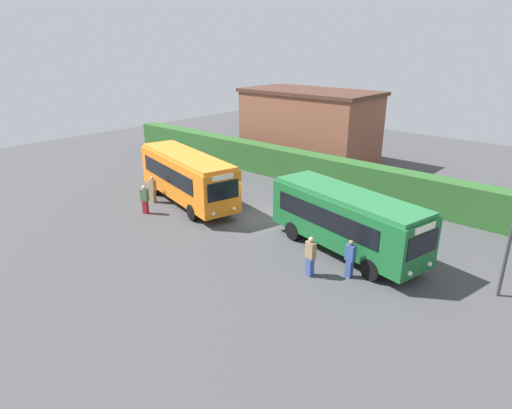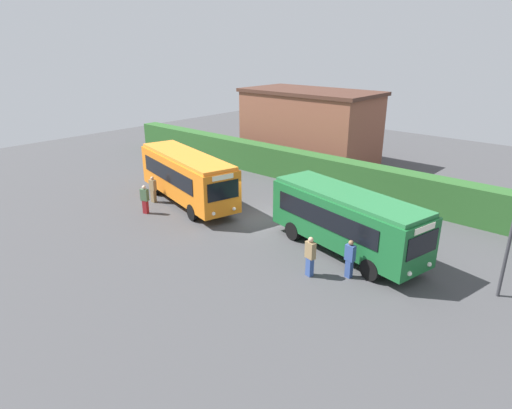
% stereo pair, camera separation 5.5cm
% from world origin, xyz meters
% --- Properties ---
extents(ground_plane, '(64.00, 64.00, 0.00)m').
position_xyz_m(ground_plane, '(0.00, 0.00, 0.00)').
color(ground_plane, '#424244').
extents(bus_orange, '(9.61, 4.63, 3.30)m').
position_xyz_m(bus_orange, '(-5.56, -1.01, 1.89)').
color(bus_orange, orange).
rests_on(bus_orange, ground_plane).
extents(bus_green, '(8.89, 4.31, 3.14)m').
position_xyz_m(bus_green, '(5.91, -0.44, 1.81)').
color(bus_green, '#19602D').
rests_on(bus_green, ground_plane).
extents(person_left, '(0.50, 0.28, 1.77)m').
position_xyz_m(person_left, '(-7.40, -2.44, 0.93)').
color(person_left, olive).
rests_on(person_left, ground_plane).
extents(person_center, '(0.54, 0.39, 1.81)m').
position_xyz_m(person_center, '(-6.08, -3.99, 0.95)').
color(person_center, maroon).
rests_on(person_center, ground_plane).
extents(person_right, '(0.53, 0.37, 1.91)m').
position_xyz_m(person_right, '(6.01, -3.63, 1.01)').
color(person_right, '#334C8C').
rests_on(person_right, ground_plane).
extents(person_far, '(0.47, 0.31, 1.82)m').
position_xyz_m(person_far, '(7.41, -2.56, 0.96)').
color(person_far, '#334C8C').
rests_on(person_far, ground_plane).
extents(hedge_row, '(44.00, 1.42, 2.28)m').
position_xyz_m(hedge_row, '(0.00, 7.84, 1.14)').
color(hedge_row, '#2B5B27').
rests_on(hedge_row, ground_plane).
extents(depot_building, '(11.67, 6.25, 6.19)m').
position_xyz_m(depot_building, '(-6.13, 13.39, 3.10)').
color(depot_building, brown).
rests_on(depot_building, ground_plane).
extents(traffic_cone, '(0.36, 0.36, 0.60)m').
position_xyz_m(traffic_cone, '(-12.75, 5.60, 0.30)').
color(traffic_cone, orange).
rests_on(traffic_cone, ground_plane).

